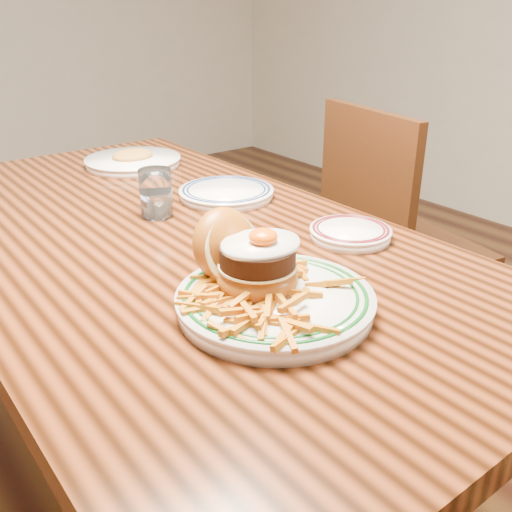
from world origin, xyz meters
TOP-DOWN VIEW (x-y plane):
  - floor at (0.00, 0.00)m, footprint 6.00×6.00m
  - table at (0.00, 0.00)m, footprint 0.85×1.60m
  - chair_right at (0.85, 0.07)m, footprint 0.50×0.50m
  - main_plate at (-0.03, -0.38)m, footprint 0.31×0.33m
  - side_plate at (0.28, -0.27)m, footprint 0.17×0.17m
  - rear_plate at (0.23, 0.11)m, footprint 0.23×0.23m
  - water_glass at (0.03, 0.09)m, footprint 0.07×0.07m
  - far_plate at (0.18, 0.51)m, footprint 0.28×0.28m

SIDE VIEW (x-z plane):
  - floor at x=0.00m, z-range 0.00..0.00m
  - chair_right at x=0.85m, z-range 0.03..0.95m
  - table at x=0.00m, z-range 0.29..1.04m
  - rear_plate at x=0.23m, z-range 0.75..0.78m
  - side_plate at x=0.28m, z-range 0.75..0.78m
  - far_plate at x=0.18m, z-range 0.74..0.79m
  - main_plate at x=-0.03m, z-range 0.72..0.87m
  - water_glass at x=0.03m, z-range 0.74..0.85m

